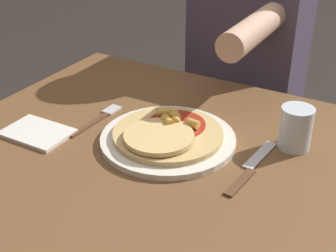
{
  "coord_description": "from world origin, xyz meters",
  "views": [
    {
      "loc": [
        0.42,
        -0.73,
        1.29
      ],
      "look_at": [
        -0.01,
        0.03,
        0.81
      ],
      "focal_mm": 50.0,
      "sensor_mm": 36.0,
      "label": 1
    }
  ],
  "objects_px": {
    "knife": "(251,168)",
    "person_diner": "(247,62)",
    "plate": "(168,139)",
    "drinking_glass": "(296,128)",
    "dining_table": "(167,200)",
    "fork": "(99,118)",
    "pizza": "(167,133)"
  },
  "relations": [
    {
      "from": "drinking_glass",
      "to": "dining_table",
      "type": "bearing_deg",
      "value": -148.25
    },
    {
      "from": "plate",
      "to": "person_diner",
      "type": "bearing_deg",
      "value": 93.6
    },
    {
      "from": "dining_table",
      "to": "pizza",
      "type": "xyz_separation_m",
      "value": [
        -0.01,
        0.02,
        0.16
      ]
    },
    {
      "from": "pizza",
      "to": "dining_table",
      "type": "bearing_deg",
      "value": -57.39
    },
    {
      "from": "plate",
      "to": "drinking_glass",
      "type": "height_order",
      "value": "drinking_glass"
    },
    {
      "from": "drinking_glass",
      "to": "knife",
      "type": "bearing_deg",
      "value": -111.53
    },
    {
      "from": "plate",
      "to": "drinking_glass",
      "type": "relative_size",
      "value": 3.17
    },
    {
      "from": "fork",
      "to": "drinking_glass",
      "type": "xyz_separation_m",
      "value": [
        0.44,
        0.11,
        0.04
      ]
    },
    {
      "from": "plate",
      "to": "pizza",
      "type": "bearing_deg",
      "value": -94.83
    },
    {
      "from": "knife",
      "to": "drinking_glass",
      "type": "relative_size",
      "value": 2.38
    },
    {
      "from": "pizza",
      "to": "knife",
      "type": "xyz_separation_m",
      "value": [
        0.19,
        -0.0,
        -0.02
      ]
    },
    {
      "from": "fork",
      "to": "knife",
      "type": "bearing_deg",
      "value": -2.59
    },
    {
      "from": "dining_table",
      "to": "drinking_glass",
      "type": "height_order",
      "value": "drinking_glass"
    },
    {
      "from": "pizza",
      "to": "person_diner",
      "type": "bearing_deg",
      "value": 93.54
    },
    {
      "from": "pizza",
      "to": "drinking_glass",
      "type": "height_order",
      "value": "drinking_glass"
    },
    {
      "from": "pizza",
      "to": "fork",
      "type": "bearing_deg",
      "value": 175.95
    },
    {
      "from": "dining_table",
      "to": "knife",
      "type": "height_order",
      "value": "knife"
    },
    {
      "from": "knife",
      "to": "drinking_glass",
      "type": "height_order",
      "value": "drinking_glass"
    },
    {
      "from": "pizza",
      "to": "fork",
      "type": "height_order",
      "value": "pizza"
    },
    {
      "from": "knife",
      "to": "plate",
      "type": "bearing_deg",
      "value": 177.56
    },
    {
      "from": "dining_table",
      "to": "plate",
      "type": "bearing_deg",
      "value": 117.48
    },
    {
      "from": "person_diner",
      "to": "pizza",
      "type": "bearing_deg",
      "value": -86.46
    },
    {
      "from": "plate",
      "to": "fork",
      "type": "distance_m",
      "value": 0.19
    },
    {
      "from": "fork",
      "to": "person_diner",
      "type": "bearing_deg",
      "value": 74.25
    },
    {
      "from": "drinking_glass",
      "to": "fork",
      "type": "bearing_deg",
      "value": -166.41
    },
    {
      "from": "knife",
      "to": "person_diner",
      "type": "height_order",
      "value": "person_diner"
    },
    {
      "from": "plate",
      "to": "pizza",
      "type": "height_order",
      "value": "pizza"
    },
    {
      "from": "dining_table",
      "to": "fork",
      "type": "bearing_deg",
      "value": 170.19
    },
    {
      "from": "dining_table",
      "to": "knife",
      "type": "xyz_separation_m",
      "value": [
        0.18,
        0.02,
        0.14
      ]
    },
    {
      "from": "drinking_glass",
      "to": "person_diner",
      "type": "height_order",
      "value": "person_diner"
    },
    {
      "from": "pizza",
      "to": "fork",
      "type": "xyz_separation_m",
      "value": [
        -0.19,
        0.01,
        -0.02
      ]
    },
    {
      "from": "dining_table",
      "to": "fork",
      "type": "distance_m",
      "value": 0.25
    }
  ]
}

